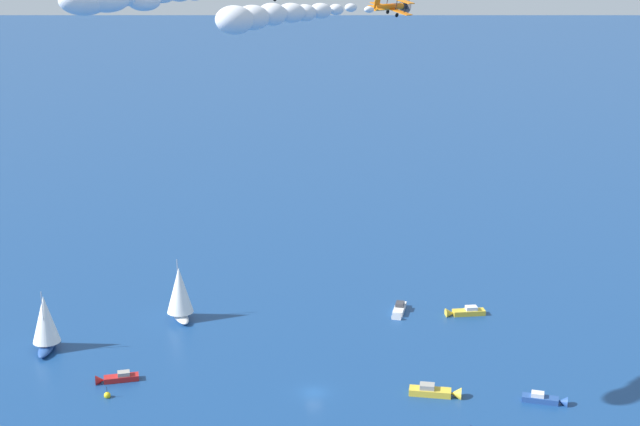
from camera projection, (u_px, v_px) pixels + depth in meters
The scene contains 11 objects.
ground_plane at pixel (314, 393), 149.46m from camera, with size 2000.00×2000.00×0.00m, color navy.
motorboat_near_centre at pixel (115, 378), 153.27m from camera, with size 7.40×3.02×2.09m.
sailboat_far_port at pixel (45, 322), 164.17m from camera, with size 5.03×9.09×11.70m.
motorboat_far_stbd at pixel (437, 392), 148.34m from camera, with size 8.78×4.10×2.47m.
motorboat_inshore at pixel (399, 310), 181.85m from camera, with size 4.20×8.05×2.27m.
motorboat_offshore at pixel (547, 399), 146.08m from camera, with size 7.39×4.08×2.08m.
sailboat_mid_cluster at pixel (180, 293), 177.60m from camera, with size 6.51×9.81×12.19m.
motorboat_outer_ring_a at pixel (463, 312), 181.02m from camera, with size 8.05×2.43×2.31m.
marker_buoy at pixel (107, 395), 147.79m from camera, with size 1.10×1.10×2.10m.
biplane_wingman at pixel (391, 6), 128.87m from camera, with size 6.75×6.49×3.68m.
smoke_trail_wingman at pixel (269, 16), 113.28m from camera, with size 22.79×19.70×4.20m.
Camera 1 is at (-8.37, -134.84, 70.52)m, focal length 50.78 mm.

